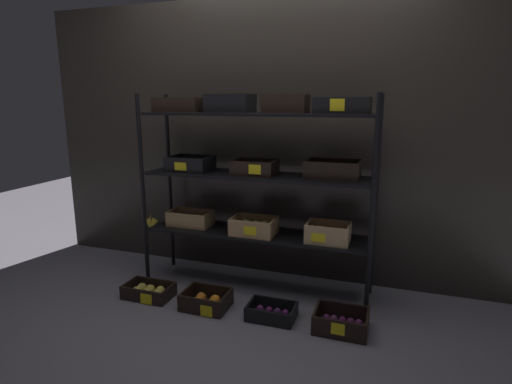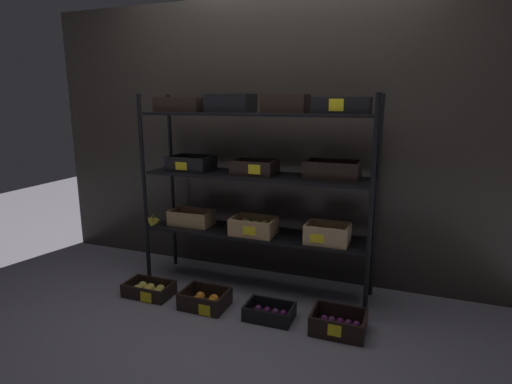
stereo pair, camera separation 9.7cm
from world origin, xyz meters
TOP-DOWN VIEW (x-y plane):
  - ground_plane at (0.00, 0.00)m, footprint 10.00×10.00m
  - storefront_wall at (0.00, 0.40)m, footprint 4.11×0.12m
  - display_rack at (-0.00, 0.00)m, footprint 1.85×0.43m
  - crate_ground_apple_gold at (-0.72, -0.41)m, footprint 0.36×0.23m
  - crate_ground_orange at (-0.24, -0.41)m, footprint 0.33×0.26m
  - crate_ground_plum at (0.25, -0.40)m, footprint 0.33×0.22m
  - crate_ground_right_plum at (0.72, -0.40)m, footprint 0.34×0.27m

SIDE VIEW (x-z plane):
  - ground_plane at x=0.00m, z-range 0.00..0.00m
  - crate_ground_plum at x=0.25m, z-range -0.01..0.09m
  - crate_ground_apple_gold at x=-0.72m, z-range -0.01..0.09m
  - crate_ground_right_plum at x=0.72m, z-range -0.02..0.11m
  - crate_ground_orange at x=-0.24m, z-range -0.01..0.11m
  - display_rack at x=0.00m, z-range 0.19..1.69m
  - storefront_wall at x=0.00m, z-range 0.00..2.25m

